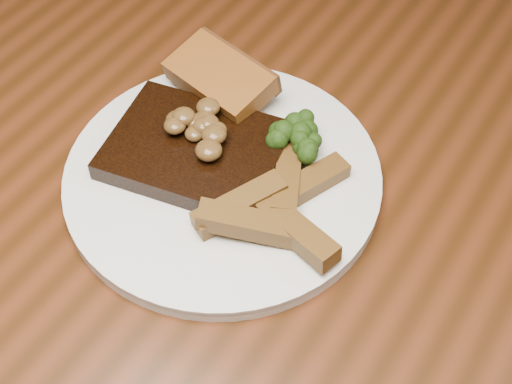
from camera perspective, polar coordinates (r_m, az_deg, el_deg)
dining_table at (r=0.77m, az=0.42°, el=-5.52°), size 1.60×0.90×0.75m
chair_far at (r=1.39m, az=10.56°, el=13.08°), size 0.47×0.47×0.83m
plate at (r=0.71m, az=-2.66°, el=1.10°), size 0.38×0.38×0.01m
steak at (r=0.71m, az=-4.87°, el=3.25°), size 0.19×0.16×0.02m
steak_bone at (r=0.68m, az=-7.67°, el=0.01°), size 0.14×0.04×0.02m
mushroom_pile at (r=0.69m, az=-4.93°, el=5.16°), size 0.07×0.07×0.03m
garlic_bread at (r=0.76m, az=-2.88°, el=8.01°), size 0.12×0.08×0.02m
potato_wedges at (r=0.66m, az=2.97°, el=-1.04°), size 0.12×0.12×0.02m
broccoli_cluster at (r=0.70m, az=3.32°, el=4.04°), size 0.06×0.06×0.04m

